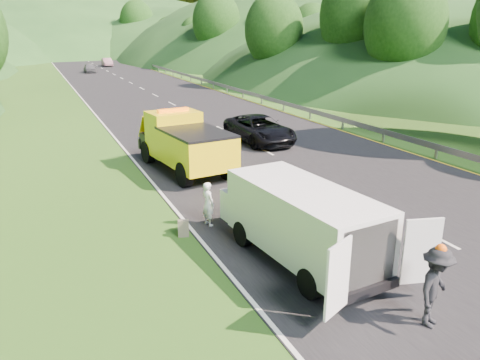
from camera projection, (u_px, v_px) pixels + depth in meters
name	position (u px, v px, depth m)	size (l,w,h in m)	color
ground	(318.00, 228.00, 15.56)	(320.00, 320.00, 0.00)	#38661E
road_surface	(142.00, 88.00, 51.49)	(14.00, 200.00, 0.02)	black
guardrail	(174.00, 76.00, 65.18)	(0.06, 140.00, 1.52)	gray
tree_line_right	(236.00, 69.00, 76.58)	(14.00, 140.00, 14.00)	#245118
hills_backdrop	(81.00, 51.00, 135.20)	(201.00, 288.60, 44.00)	#2D5B23
tow_truck	(184.00, 142.00, 21.50)	(3.08, 6.59, 2.73)	black
white_van	(299.00, 219.00, 13.03)	(3.43, 6.49, 2.23)	black
woman	(209.00, 225.00, 15.79)	(0.55, 0.40, 1.51)	white
child	(290.00, 257.00, 13.60)	(0.51, 0.40, 1.05)	#CAC16C
worker	(430.00, 325.00, 10.48)	(1.22, 0.70, 1.88)	black
suitcase	(183.00, 228.00, 14.86)	(0.34, 0.19, 0.55)	brown
passing_suv	(259.00, 142.00, 27.30)	(2.51, 5.44, 1.51)	black
dist_car_a	(90.00, 73.00, 69.96)	(1.55, 3.85, 1.31)	#505155
dist_car_b	(107.00, 66.00, 81.55)	(1.46, 4.19, 1.38)	#815663
dist_car_c	(90.00, 59.00, 101.95)	(2.21, 5.45, 1.58)	brown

